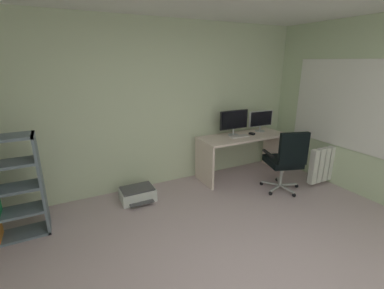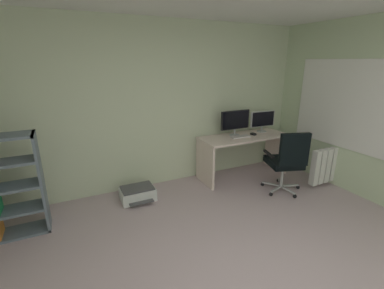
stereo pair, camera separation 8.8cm
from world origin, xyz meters
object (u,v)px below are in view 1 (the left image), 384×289
Objects in this scene: monitor_main at (234,121)px; radiator at (327,164)px; monitor_secondary at (261,119)px; computer_mouse at (252,134)px; keyboard at (239,136)px; office_chair at (286,159)px; printer at (138,194)px; desk at (242,146)px.

monitor_main is 0.73× the size of radiator.
monitor_secondary is 4.97× the size of computer_mouse.
keyboard is at bearing 174.62° from computer_mouse.
radiator is (1.19, -0.89, -0.41)m from keyboard.
radiator is at bearing -40.41° from monitor_main.
monitor_main reaches higher than computer_mouse.
printer is at bearing 159.47° from office_chair.
monitor_secondary is 0.37m from computer_mouse.
office_chair is at bearing 174.62° from radiator.
computer_mouse is 1.34m from radiator.
keyboard is 0.88m from office_chair.
office_chair is at bearing -77.45° from desk.
printer is (-1.96, -0.05, -0.46)m from desk.
office_chair is at bearing -20.53° from printer.
keyboard reaches higher than printer.
printer is 0.66× the size of radiator.
radiator is at bearing -59.54° from monitor_secondary.
desk is 4.69× the size of keyboard.
monitor_main is 0.42m from computer_mouse.
desk is 0.49m from monitor_main.
desk is at bearing 1.40° from printer.
monitor_secondary is at bearing 120.46° from radiator.
monitor_main is 1.73m from radiator.
printer is at bearing -175.45° from monitor_main.
radiator is at bearing -41.02° from desk.
desk is 0.24m from keyboard.
office_chair reaches higher than radiator.
office_chair is at bearing -106.33° from monitor_secondary.
monitor_main is at bearing 144.79° from desk.
radiator is (1.08, -0.94, -0.21)m from desk.
monitor_main is at bearing -180.00° from monitor_secondary.
monitor_main reaches higher than monitor_secondary.
monitor_main is 1.10m from office_chair.
office_chair is 1.34× the size of radiator.
monitor_secondary is at bearing 0.00° from monitor_main.
monitor_main is 5.58× the size of computer_mouse.
monitor_secondary is at bearing 3.42° from printer.
desk is at bearing -35.21° from monitor_main.
office_chair reaches higher than keyboard.
keyboard is at bearing -0.05° from printer.
keyboard is at bearing -165.89° from monitor_secondary.
monitor_main is 1.12× the size of monitor_secondary.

